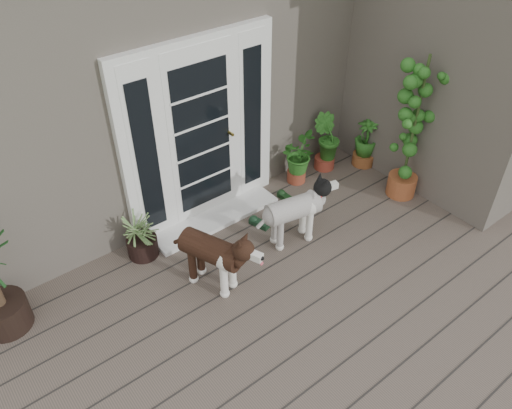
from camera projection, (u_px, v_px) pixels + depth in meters
deck at (349, 319)px, 4.90m from camera, size 6.20×4.60×0.12m
house_main at (126, 43)px, 6.60m from camera, size 7.40×4.00×3.10m
house_wing at (464, 64)px, 6.06m from camera, size 1.60×2.40×3.10m
door_unit at (200, 134)px, 5.46m from camera, size 1.90×0.14×2.15m
door_step at (216, 218)px, 5.99m from camera, size 1.60×0.40×0.05m
brindle_dog at (212, 259)px, 4.97m from camera, size 0.64×0.92×0.70m
white_dog at (293, 217)px, 5.51m from camera, size 0.86×0.50×0.67m
spider_plant at (140, 234)px, 5.35m from camera, size 0.71×0.71×0.59m
herb_a at (297, 162)px, 6.44m from camera, size 0.66×0.66×0.60m
herb_b at (326, 149)px, 6.69m from camera, size 0.53×0.53×0.57m
herb_c at (365, 146)px, 6.76m from camera, size 0.39×0.39×0.57m
sapling at (414, 128)px, 5.81m from camera, size 0.64×0.64×1.90m
clog_left at (259, 223)px, 5.88m from camera, size 0.20×0.31×0.08m
clog_right at (285, 197)px, 6.28m from camera, size 0.13×0.27×0.08m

